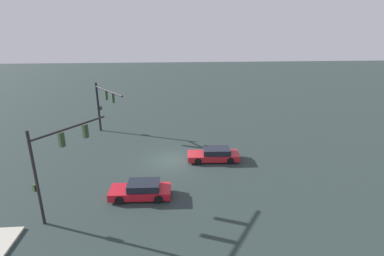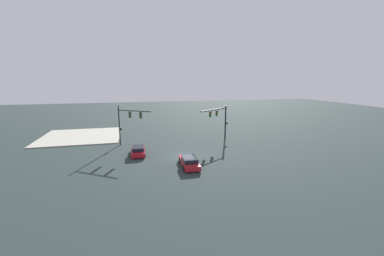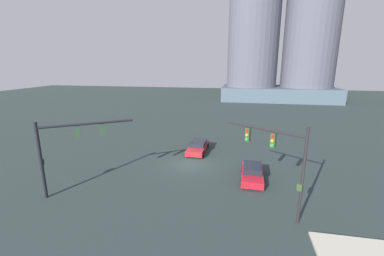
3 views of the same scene
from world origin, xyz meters
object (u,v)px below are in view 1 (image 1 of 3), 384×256
Objects in this scene: traffic_signal_near_corner at (57,153)px; traffic_signal_opposite_side at (103,101)px; sedan_car_approaching at (141,190)px; sedan_car_waiting_far at (214,155)px.

traffic_signal_near_corner reaches higher than traffic_signal_opposite_side.
sedan_car_waiting_far is at bearing -135.13° from sedan_car_approaching.
sedan_car_waiting_far is at bearing 20.76° from traffic_signal_opposite_side.
traffic_signal_near_corner is 1.30× the size of sedan_car_waiting_far.
traffic_signal_near_corner reaches higher than sedan_car_approaching.
traffic_signal_near_corner reaches higher than sedan_car_waiting_far.
sedan_car_approaching is at bearing -13.63° from traffic_signal_opposite_side.
traffic_signal_near_corner is 15.13m from traffic_signal_opposite_side.
sedan_car_waiting_far is (-5.85, 6.22, 0.00)m from sedan_car_approaching.
sedan_car_waiting_far is (-7.13, 11.22, -3.65)m from traffic_signal_near_corner.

